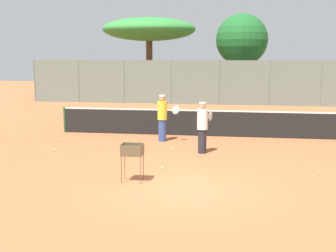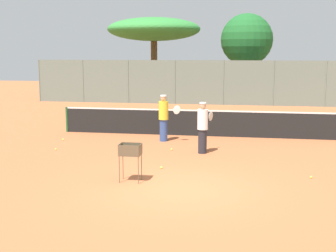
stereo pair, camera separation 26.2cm
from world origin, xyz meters
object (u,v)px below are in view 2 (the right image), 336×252
Objects in this scene: player_white_outfit at (164,117)px; parked_car at (264,92)px; player_red_cap at (203,127)px; tennis_net at (207,123)px; ball_cart at (130,153)px.

player_white_outfit is 0.42× the size of parked_car.
player_red_cap is at bearing -34.69° from player_white_outfit.
parked_car is (2.46, 17.23, -0.24)m from player_red_cap.
player_white_outfit is 15.89m from parked_car.
tennis_net is 14.24m from parked_car.
tennis_net is 6.97× the size of player_red_cap.
player_red_cap is at bearing 68.23° from ball_cart.
player_white_outfit is at bearing -105.11° from parked_car.
tennis_net is at bearing -100.59° from parked_car.
parked_car is (3.98, 21.03, -0.11)m from ball_cart.
player_red_cap reaches higher than tennis_net.
player_red_cap is at bearing -98.13° from parked_car.
player_red_cap is 1.71× the size of ball_cart.
parked_car reaches higher than tennis_net.
player_white_outfit is at bearing -138.68° from tennis_net.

